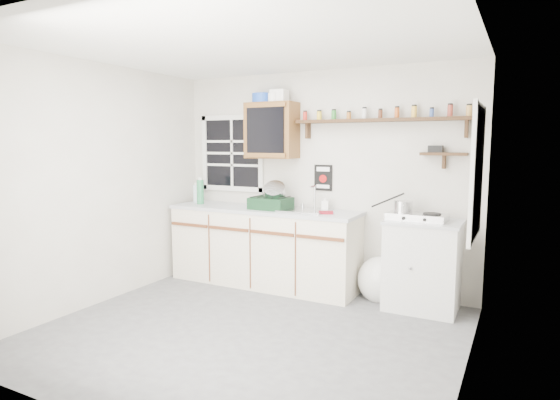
{
  "coord_description": "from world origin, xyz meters",
  "views": [
    {
      "loc": [
        2.11,
        -3.42,
        1.68
      ],
      "look_at": [
        0.03,
        0.55,
        1.13
      ],
      "focal_mm": 30.0,
      "sensor_mm": 36.0,
      "label": 1
    }
  ],
  "objects_px": {
    "upper_cabinet": "(272,131)",
    "spice_shelf": "(381,119)",
    "dish_rack": "(272,200)",
    "hotplate": "(417,217)",
    "right_cabinet": "(423,265)",
    "main_cabinet": "(263,246)"
  },
  "relations": [
    {
      "from": "upper_cabinet",
      "to": "spice_shelf",
      "type": "bearing_deg",
      "value": 3.09
    },
    {
      "from": "dish_rack",
      "to": "hotplate",
      "type": "distance_m",
      "value": 1.64
    },
    {
      "from": "right_cabinet",
      "to": "hotplate",
      "type": "distance_m",
      "value": 0.5
    },
    {
      "from": "right_cabinet",
      "to": "hotplate",
      "type": "bearing_deg",
      "value": -163.12
    },
    {
      "from": "main_cabinet",
      "to": "spice_shelf",
      "type": "xyz_separation_m",
      "value": [
        1.32,
        0.21,
        1.47
      ]
    },
    {
      "from": "main_cabinet",
      "to": "hotplate",
      "type": "height_order",
      "value": "hotplate"
    },
    {
      "from": "right_cabinet",
      "to": "hotplate",
      "type": "height_order",
      "value": "hotplate"
    },
    {
      "from": "dish_rack",
      "to": "hotplate",
      "type": "xyz_separation_m",
      "value": [
        1.64,
        0.03,
        -0.08
      ]
    },
    {
      "from": "upper_cabinet",
      "to": "hotplate",
      "type": "distance_m",
      "value": 1.95
    },
    {
      "from": "spice_shelf",
      "to": "main_cabinet",
      "type": "bearing_deg",
      "value": -170.81
    },
    {
      "from": "main_cabinet",
      "to": "dish_rack",
      "type": "relative_size",
      "value": 5.05
    },
    {
      "from": "main_cabinet",
      "to": "right_cabinet",
      "type": "height_order",
      "value": "main_cabinet"
    },
    {
      "from": "main_cabinet",
      "to": "hotplate",
      "type": "relative_size",
      "value": 3.93
    },
    {
      "from": "dish_rack",
      "to": "hotplate",
      "type": "height_order",
      "value": "dish_rack"
    },
    {
      "from": "dish_rack",
      "to": "spice_shelf",
      "type": "bearing_deg",
      "value": 13.6
    },
    {
      "from": "spice_shelf",
      "to": "hotplate",
      "type": "height_order",
      "value": "spice_shelf"
    },
    {
      "from": "main_cabinet",
      "to": "upper_cabinet",
      "type": "distance_m",
      "value": 1.37
    },
    {
      "from": "main_cabinet",
      "to": "hotplate",
      "type": "bearing_deg",
      "value": 0.18
    },
    {
      "from": "main_cabinet",
      "to": "right_cabinet",
      "type": "xyz_separation_m",
      "value": [
        1.83,
        0.03,
        -0.01
      ]
    },
    {
      "from": "main_cabinet",
      "to": "dish_rack",
      "type": "bearing_deg",
      "value": -12.17
    },
    {
      "from": "right_cabinet",
      "to": "dish_rack",
      "type": "bearing_deg",
      "value": -178.18
    },
    {
      "from": "right_cabinet",
      "to": "dish_rack",
      "type": "height_order",
      "value": "dish_rack"
    }
  ]
}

